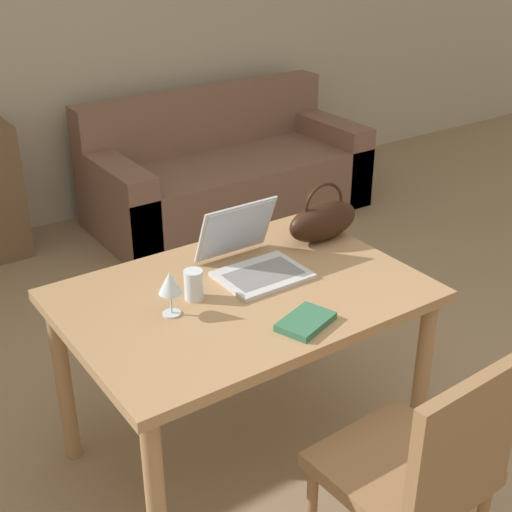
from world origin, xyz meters
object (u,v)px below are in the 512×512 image
at_px(couch, 226,175).
at_px(drinking_glass, 194,285).
at_px(wine_glass, 170,284).
at_px(handbag, 323,220).
at_px(chair, 422,467).
at_px(laptop, 250,253).

height_order(couch, drinking_glass, drinking_glass).
relative_size(wine_glass, handbag, 0.49).
height_order(couch, wine_glass, wine_glass).
height_order(chair, handbag, handbag).
bearing_deg(handbag, laptop, -173.16).
relative_size(couch, handbag, 5.78).
distance_m(drinking_glass, handbag, 0.68).
xyz_separation_m(chair, couch, (1.15, 2.89, -0.21)).
distance_m(chair, laptop, 0.97).
bearing_deg(handbag, couch, 68.78).
distance_m(laptop, wine_glass, 0.42).
bearing_deg(drinking_glass, laptop, 14.68).
bearing_deg(chair, couch, 65.59).
bearing_deg(wine_glass, couch, 53.82).
relative_size(drinking_glass, handbag, 0.33).
relative_size(chair, laptop, 2.52).
xyz_separation_m(wine_glass, handbag, (0.78, 0.17, -0.03)).
xyz_separation_m(drinking_glass, wine_glass, (-0.11, -0.05, 0.06)).
relative_size(chair, handbag, 2.70).
bearing_deg(couch, drinking_glass, -124.71).
relative_size(couch, drinking_glass, 17.41).
bearing_deg(handbag, chair, -112.82).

